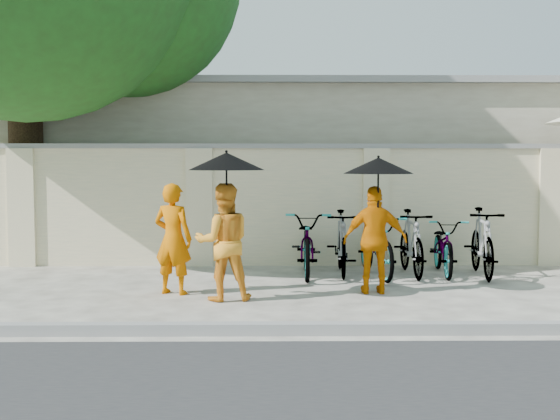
{
  "coord_description": "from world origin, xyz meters",
  "views": [
    {
      "loc": [
        0.23,
        -8.82,
        1.79
      ],
      "look_at": [
        0.34,
        0.99,
        1.1
      ],
      "focal_mm": 45.0,
      "sensor_mm": 36.0,
      "label": 1
    }
  ],
  "objects": [
    {
      "name": "bike_1",
      "position": [
        1.32,
        2.09,
        0.51
      ],
      "size": [
        0.55,
        1.71,
        1.01
      ],
      "primitive_type": "imported",
      "rotation": [
        0.0,
        0.0,
        -0.04
      ],
      "color": "#9A9AA6",
      "rests_on": "ground"
    },
    {
      "name": "parasol_right",
      "position": [
        1.64,
        0.45,
        1.72
      ],
      "size": [
        0.93,
        0.93,
        1.01
      ],
      "color": "black",
      "rests_on": "ground"
    },
    {
      "name": "monk_center",
      "position": [
        -0.39,
        0.1,
        0.75
      ],
      "size": [
        0.82,
        0.69,
        1.5
      ],
      "primitive_type": "imported",
      "rotation": [
        0.0,
        0.0,
        3.31
      ],
      "color": "orange",
      "rests_on": "ground"
    },
    {
      "name": "building_behind",
      "position": [
        2.0,
        7.0,
        1.6
      ],
      "size": [
        14.0,
        6.0,
        3.2
      ],
      "primitive_type": "cube",
      "color": "beige",
      "rests_on": "ground"
    },
    {
      "name": "monk_right",
      "position": [
        1.62,
        0.53,
        0.73
      ],
      "size": [
        0.86,
        0.38,
        1.45
      ],
      "primitive_type": "imported",
      "rotation": [
        0.0,
        0.0,
        3.12
      ],
      "color": "#D26D03",
      "rests_on": "ground"
    },
    {
      "name": "bike_2",
      "position": [
        1.86,
        1.95,
        0.48
      ],
      "size": [
        0.84,
        1.88,
        0.95
      ],
      "primitive_type": "imported",
      "rotation": [
        0.0,
        0.0,
        0.11
      ],
      "color": "#9A9AA6",
      "rests_on": "ground"
    },
    {
      "name": "monk_left",
      "position": [
        -1.1,
        0.53,
        0.75
      ],
      "size": [
        0.64,
        0.53,
        1.49
      ],
      "primitive_type": "imported",
      "rotation": [
        0.0,
        0.0,
        2.77
      ],
      "color": "#C86100",
      "rests_on": "ground"
    },
    {
      "name": "bike_4",
      "position": [
        2.94,
        2.1,
        0.44
      ],
      "size": [
        0.74,
        1.74,
        0.89
      ],
      "primitive_type": "imported",
      "rotation": [
        0.0,
        0.0,
        -0.09
      ],
      "color": "#9A9AA6",
      "rests_on": "ground"
    },
    {
      "name": "parasol_center",
      "position": [
        -0.34,
        0.02,
        1.78
      ],
      "size": [
        0.96,
        0.96,
        1.04
      ],
      "color": "black",
      "rests_on": "ground"
    },
    {
      "name": "bike_5",
      "position": [
        3.47,
        1.89,
        0.53
      ],
      "size": [
        0.7,
        1.81,
        1.06
      ],
      "primitive_type": "imported",
      "rotation": [
        0.0,
        0.0,
        -0.11
      ],
      "color": "#9A9AA6",
      "rests_on": "ground"
    },
    {
      "name": "kerb",
      "position": [
        0.0,
        -1.7,
        0.06
      ],
      "size": [
        40.0,
        0.16,
        0.12
      ],
      "primitive_type": "cube",
      "color": "gray",
      "rests_on": "ground"
    },
    {
      "name": "ground",
      "position": [
        0.0,
        0.0,
        0.0
      ],
      "size": [
        80.0,
        80.0,
        0.0
      ],
      "primitive_type": "plane",
      "color": "beige"
    },
    {
      "name": "bike_0",
      "position": [
        0.78,
        2.02,
        0.51
      ],
      "size": [
        0.73,
        1.95,
        1.01
      ],
      "primitive_type": "imported",
      "rotation": [
        0.0,
        0.0,
        -0.03
      ],
      "color": "#9A9AA6",
      "rests_on": "ground"
    },
    {
      "name": "compound_wall",
      "position": [
        1.0,
        3.2,
        1.0
      ],
      "size": [
        20.0,
        0.3,
        2.0
      ],
      "primitive_type": "cube",
      "color": "beige",
      "rests_on": "ground"
    },
    {
      "name": "bike_3",
      "position": [
        2.4,
        1.99,
        0.51
      ],
      "size": [
        0.49,
        1.71,
        1.03
      ],
      "primitive_type": "imported",
      "rotation": [
        0.0,
        0.0,
        0.0
      ],
      "color": "#9A9AA6",
      "rests_on": "ground"
    }
  ]
}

